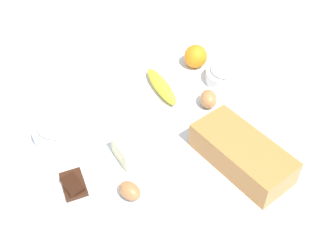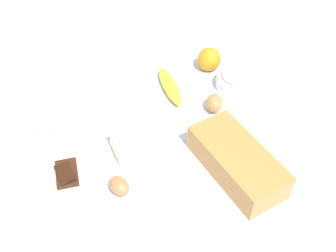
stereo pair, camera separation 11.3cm
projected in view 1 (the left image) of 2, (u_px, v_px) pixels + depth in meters
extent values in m
cube|color=silver|center=(168.00, 138.00, 1.20)|extent=(2.40, 2.40, 0.02)
cube|color=#B77A3D|center=(242.00, 154.00, 1.09)|extent=(0.30, 0.19, 0.08)
cube|color=black|center=(242.00, 153.00, 1.09)|extent=(0.29, 0.18, 0.07)
cylinder|color=white|center=(60.00, 131.00, 1.18)|extent=(0.15, 0.15, 0.04)
torus|color=white|center=(59.00, 127.00, 1.17)|extent=(0.15, 0.15, 0.01)
ellipsoid|color=white|center=(58.00, 123.00, 1.16)|extent=(0.12, 0.12, 0.04)
cylinder|color=white|center=(225.00, 77.00, 1.35)|extent=(0.12, 0.12, 0.04)
torus|color=white|center=(225.00, 72.00, 1.34)|extent=(0.12, 0.12, 0.01)
ellipsoid|color=white|center=(226.00, 70.00, 1.33)|extent=(0.09, 0.09, 0.03)
ellipsoid|color=yellow|center=(161.00, 86.00, 1.32)|extent=(0.19, 0.05, 0.04)
sphere|color=orange|center=(196.00, 56.00, 1.39)|extent=(0.08, 0.08, 0.08)
cube|color=#F4EDB2|center=(129.00, 150.00, 1.12)|extent=(0.10, 0.07, 0.06)
ellipsoid|color=#B47A4A|center=(209.00, 99.00, 1.26)|extent=(0.08, 0.07, 0.05)
ellipsoid|color=#A97245|center=(130.00, 191.00, 1.03)|extent=(0.08, 0.07, 0.04)
cylinder|color=white|center=(74.00, 187.00, 1.06)|extent=(0.13, 0.13, 0.01)
cube|color=#381E11|center=(74.00, 184.00, 1.05)|extent=(0.09, 0.06, 0.01)
cube|color=black|center=(72.00, 184.00, 1.04)|extent=(0.07, 0.05, 0.01)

